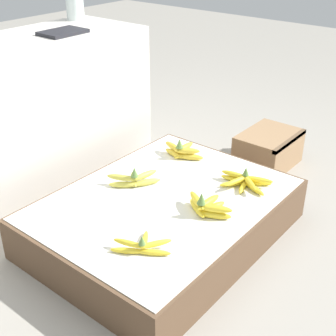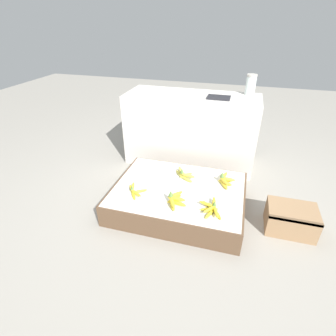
% 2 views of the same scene
% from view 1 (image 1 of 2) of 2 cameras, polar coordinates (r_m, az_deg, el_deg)
% --- Properties ---
extents(ground_plane, '(10.00, 10.00, 0.00)m').
position_cam_1_polar(ground_plane, '(2.22, -0.49, -8.19)').
color(ground_plane, gray).
extents(display_platform, '(1.14, 0.87, 0.21)m').
position_cam_1_polar(display_platform, '(2.16, -0.50, -6.00)').
color(display_platform, brown).
rests_on(display_platform, ground_plane).
extents(back_vendor_table, '(1.42, 0.55, 0.78)m').
position_cam_1_polar(back_vendor_table, '(2.58, -17.38, 5.88)').
color(back_vendor_table, beige).
rests_on(back_vendor_table, ground_plane).
extents(wooden_crate, '(0.38, 0.28, 0.21)m').
position_cam_1_polar(wooden_crate, '(2.83, 12.13, 2.24)').
color(wooden_crate, '#997551').
rests_on(wooden_crate, ground_plane).
extents(banana_bunch_front_left, '(0.19, 0.21, 0.08)m').
position_cam_1_polar(banana_bunch_front_left, '(1.78, -3.20, -9.46)').
color(banana_bunch_front_left, yellow).
rests_on(banana_bunch_front_left, display_platform).
extents(banana_bunch_front_midleft, '(0.17, 0.24, 0.11)m').
position_cam_1_polar(banana_bunch_front_midleft, '(1.99, 4.73, -4.68)').
color(banana_bunch_front_midleft, yellow).
rests_on(banana_bunch_front_midleft, display_platform).
extents(banana_bunch_front_midright, '(0.20, 0.25, 0.09)m').
position_cam_1_polar(banana_bunch_front_midright, '(2.21, 9.32, -1.63)').
color(banana_bunch_front_midright, yellow).
rests_on(banana_bunch_front_midright, display_platform).
extents(banana_bunch_middle_midleft, '(0.22, 0.20, 0.11)m').
position_cam_1_polar(banana_bunch_middle_midleft, '(2.20, -4.16, -1.35)').
color(banana_bunch_middle_midleft, gold).
rests_on(banana_bunch_middle_midleft, display_platform).
extents(banana_bunch_middle_midright, '(0.15, 0.24, 0.11)m').
position_cam_1_polar(banana_bunch_middle_midright, '(2.45, 1.72, 2.08)').
color(banana_bunch_middle_midright, gold).
rests_on(banana_bunch_middle_midright, display_platform).
extents(glass_jar, '(0.11, 0.11, 0.21)m').
position_cam_1_polar(glass_jar, '(2.92, -11.34, 19.31)').
color(glass_jar, silver).
rests_on(glass_jar, back_vendor_table).
extents(foam_tray_dark, '(0.23, 0.16, 0.02)m').
position_cam_1_polar(foam_tray_dark, '(2.58, -12.69, 15.85)').
color(foam_tray_dark, '#232328').
rests_on(foam_tray_dark, back_vendor_table).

